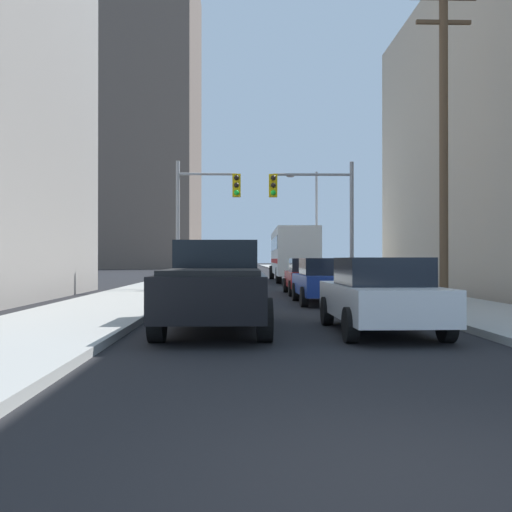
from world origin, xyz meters
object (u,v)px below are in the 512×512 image
at_px(sedan_blue, 325,281).
at_px(traffic_signal_near_left, 205,204).
at_px(sedan_white, 380,295).
at_px(traffic_signal_near_right, 316,204).
at_px(city_bus, 293,252).
at_px(sedan_red, 309,276).
at_px(pickup_truck_black, 215,285).

distance_m(sedan_blue, traffic_signal_near_left, 9.04).
relative_size(sedan_white, traffic_signal_near_right, 0.70).
height_order(city_bus, sedan_red, city_bus).
bearing_deg(traffic_signal_near_right, sedan_blue, -95.23).
xyz_separation_m(city_bus, traffic_signal_near_left, (-5.15, -11.50, 2.07)).
height_order(pickup_truck_black, sedan_red, pickup_truck_black).
relative_size(sedan_blue, traffic_signal_near_right, 0.70).
bearing_deg(sedan_white, traffic_signal_near_left, 106.94).
bearing_deg(traffic_signal_near_left, pickup_truck_black, -85.51).
xyz_separation_m(sedan_blue, traffic_signal_near_left, (-4.46, 7.17, 3.23)).
relative_size(city_bus, traffic_signal_near_left, 1.93).
bearing_deg(sedan_white, pickup_truck_black, 168.18).
xyz_separation_m(city_bus, sedan_white, (-0.71, -26.06, -1.16)).
xyz_separation_m(pickup_truck_black, traffic_signal_near_right, (4.03, 13.86, 3.12)).
distance_m(sedan_blue, sedan_red, 4.93).
bearing_deg(city_bus, traffic_signal_near_left, -114.11).
xyz_separation_m(sedan_white, sedan_red, (0.09, 12.32, 0.00)).
height_order(city_bus, traffic_signal_near_left, traffic_signal_near_left).
distance_m(city_bus, sedan_white, 26.09).
bearing_deg(pickup_truck_black, sedan_white, -11.82).
height_order(city_bus, sedan_blue, city_bus).
height_order(city_bus, traffic_signal_near_right, traffic_signal_near_right).
bearing_deg(sedan_white, sedan_red, 89.56).
bearing_deg(traffic_signal_near_right, sedan_white, -92.70).
relative_size(city_bus, sedan_white, 2.74).
distance_m(city_bus, sedan_red, 13.80).
distance_m(sedan_white, traffic_signal_near_right, 14.94).
relative_size(sedan_red, traffic_signal_near_left, 0.70).
height_order(sedan_white, sedan_blue, same).
bearing_deg(sedan_red, city_bus, 87.42).
bearing_deg(pickup_truck_black, sedan_red, 73.50).
distance_m(pickup_truck_black, sedan_white, 3.42).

